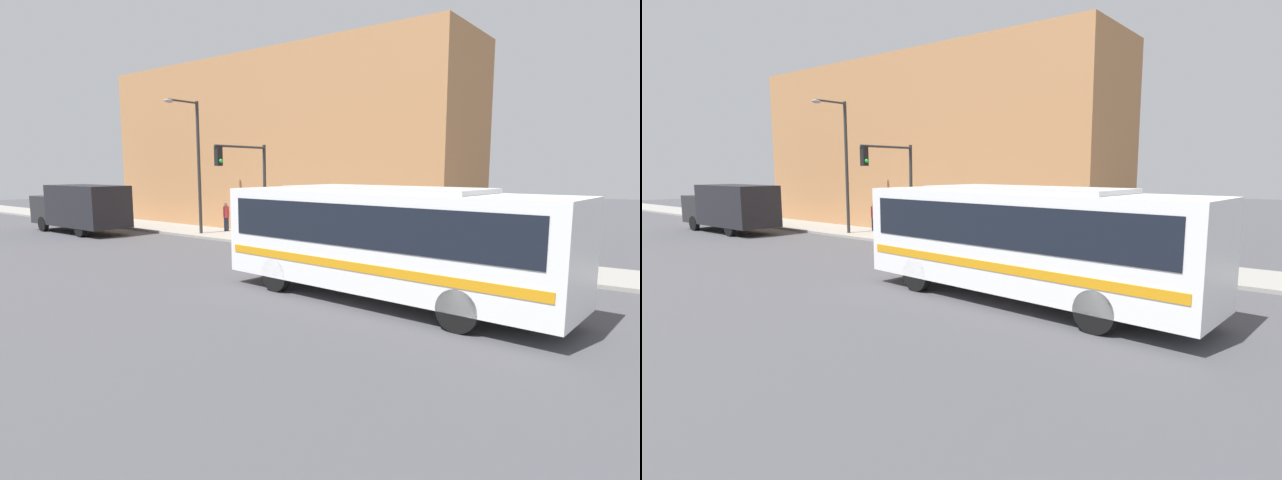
% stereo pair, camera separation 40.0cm
% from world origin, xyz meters
% --- Properties ---
extents(ground_plane, '(120.00, 120.00, 0.00)m').
position_xyz_m(ground_plane, '(0.00, 0.00, 0.00)').
color(ground_plane, '#47474C').
extents(sidewalk, '(3.35, 70.00, 0.14)m').
position_xyz_m(sidewalk, '(6.17, 20.00, 0.07)').
color(sidewalk, gray).
rests_on(sidewalk, ground_plane).
extents(building_facade, '(6.00, 25.02, 10.43)m').
position_xyz_m(building_facade, '(10.85, 13.51, 5.22)').
color(building_facade, '#B27A4C').
rests_on(building_facade, ground_plane).
extents(city_bus, '(3.32, 10.52, 3.28)m').
position_xyz_m(city_bus, '(-0.98, -0.99, 1.90)').
color(city_bus, white).
rests_on(city_bus, ground_plane).
extents(delivery_truck, '(2.42, 7.50, 2.84)m').
position_xyz_m(delivery_truck, '(1.93, 21.18, 1.56)').
color(delivery_truck, black).
rests_on(delivery_truck, ground_plane).
extents(fire_hydrant, '(0.27, 0.37, 0.80)m').
position_xyz_m(fire_hydrant, '(5.10, 4.47, 0.53)').
color(fire_hydrant, '#999999').
rests_on(fire_hydrant, sidewalk).
extents(traffic_light_pole, '(3.28, 0.35, 4.83)m').
position_xyz_m(traffic_light_pole, '(4.07, 9.39, 3.48)').
color(traffic_light_pole, '#2D2D2D').
rests_on(traffic_light_pole, sidewalk).
extents(parking_meter, '(0.14, 0.14, 1.41)m').
position_xyz_m(parking_meter, '(5.10, 7.13, 1.09)').
color(parking_meter, '#2D2D2D').
rests_on(parking_meter, sidewalk).
extents(street_lamp, '(2.23, 0.28, 7.35)m').
position_xyz_m(street_lamp, '(5.08, 14.50, 4.45)').
color(street_lamp, '#2D2D2D').
rests_on(street_lamp, sidewalk).
extents(pedestrian_near_corner, '(0.34, 0.34, 1.67)m').
position_xyz_m(pedestrian_near_corner, '(6.92, 14.09, 0.99)').
color(pedestrian_near_corner, '#23283D').
rests_on(pedestrian_near_corner, sidewalk).
extents(pedestrian_mid_block, '(0.34, 0.34, 1.87)m').
position_xyz_m(pedestrian_mid_block, '(5.87, 7.06, 1.10)').
color(pedestrian_mid_block, '#47382D').
rests_on(pedestrian_mid_block, sidewalk).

